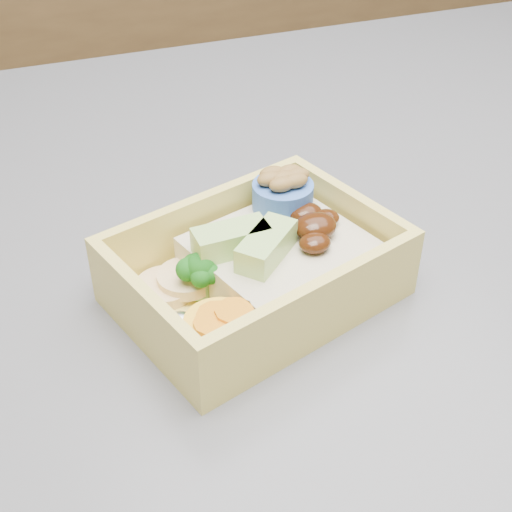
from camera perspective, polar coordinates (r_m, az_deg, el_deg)
name	(u,v)px	position (r m, az deg, el deg)	size (l,w,h in m)	color
bento_box	(261,265)	(0.47, 0.41, -0.73)	(0.20, 0.17, 0.06)	#E0CA5C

